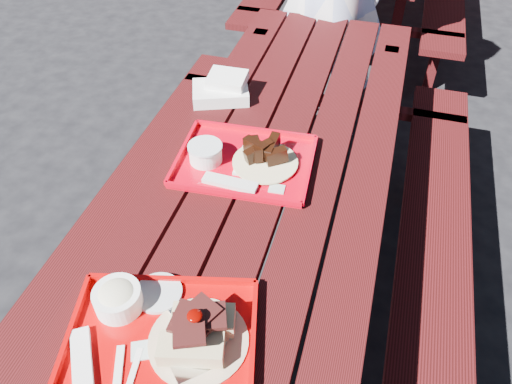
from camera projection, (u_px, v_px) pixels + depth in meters
ground at (266, 309)px, 2.10m from camera, size 60.00×60.00×0.00m
picnic_table_near at (268, 218)px, 1.71m from camera, size 1.41×2.40×0.75m
near_tray at (161, 327)px, 1.16m from camera, size 0.50×0.43×0.14m
far_tray at (242, 160)px, 1.61m from camera, size 0.46×0.37×0.07m
white_cloth at (222, 89)px, 1.89m from camera, size 0.25×0.22×0.08m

